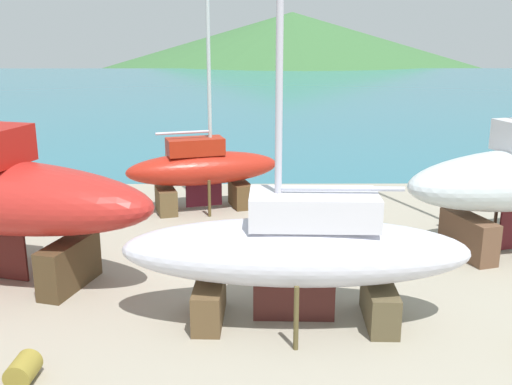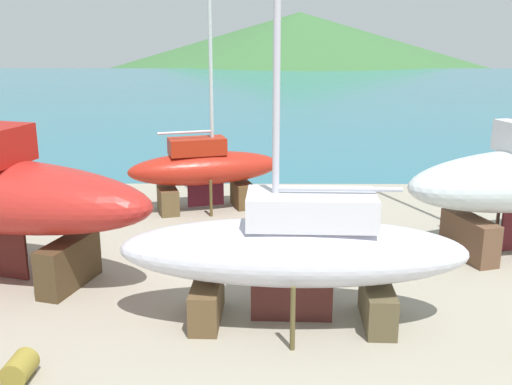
% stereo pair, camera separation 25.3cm
% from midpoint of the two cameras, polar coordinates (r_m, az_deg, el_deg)
% --- Properties ---
extents(ground_plane, '(48.87, 48.87, 0.00)m').
position_cam_midpoint_polar(ground_plane, '(17.02, -1.49, -9.58)').
color(ground_plane, '#A09784').
extents(sea_water, '(144.28, 82.45, 0.01)m').
position_cam_midpoint_polar(sea_water, '(69.24, -0.04, 9.45)').
color(sea_water, teal).
rests_on(sea_water, ground).
extents(headland_hill, '(146.12, 146.12, 20.80)m').
position_cam_midpoint_polar(headland_hill, '(139.99, 4.15, 12.43)').
color(headland_hill, '#3C6C39').
rests_on(headland_hill, ground).
extents(sailboat_mid_port, '(6.42, 3.50, 11.55)m').
position_cam_midpoint_polar(sailboat_mid_port, '(24.21, -4.59, 2.30)').
color(sailboat_mid_port, brown).
rests_on(sailboat_mid_port, ground).
extents(sailboat_large_starboard, '(8.63, 2.89, 13.10)m').
position_cam_midpoint_polar(sailboat_large_starboard, '(14.82, 4.11, -5.46)').
color(sailboat_large_starboard, brown).
rests_on(sailboat_large_starboard, ground).
extents(worker, '(0.50, 0.43, 1.69)m').
position_cam_midpoint_polar(worker, '(27.92, -7.81, 2.20)').
color(worker, '#307852').
rests_on(worker, ground).
extents(barrel_rust_mid, '(0.60, 0.77, 0.57)m').
position_cam_midpoint_polar(barrel_rust_mid, '(14.00, -20.97, -15.27)').
color(barrel_rust_mid, olive).
rests_on(barrel_rust_mid, ground).
extents(barrel_tipped_center, '(0.76, 0.93, 0.65)m').
position_cam_midpoint_polar(barrel_tipped_center, '(23.04, 9.58, -2.14)').
color(barrel_tipped_center, '#5E2B1C').
rests_on(barrel_tipped_center, ground).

